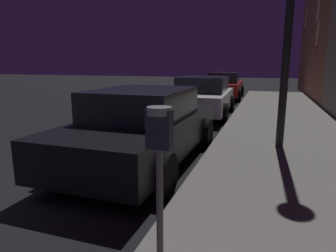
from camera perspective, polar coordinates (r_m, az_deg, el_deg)
name	(u,v)px	position (r m, az deg, el deg)	size (l,w,h in m)	color
parking_meter	(159,152)	(2.30, -1.65, -5.06)	(0.19, 0.19, 1.44)	#59595B
car_black	(143,126)	(5.86, -4.74, -0.03)	(2.18, 4.60, 1.43)	black
car_white	(202,96)	(11.17, 6.57, 5.63)	(2.22, 4.20, 1.43)	silver
car_red	(224,86)	(16.98, 10.71, 7.60)	(2.08, 4.51, 1.43)	maroon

